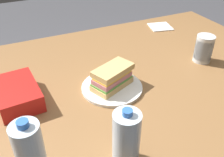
{
  "coord_description": "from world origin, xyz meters",
  "views": [
    {
      "loc": [
        -0.46,
        -0.84,
        1.39
      ],
      "look_at": [
        -0.1,
        -0.07,
        0.82
      ],
      "focal_mm": 40.58,
      "sensor_mm": 36.0,
      "label": 1
    }
  ],
  "objects_px": {
    "sandwich": "(112,77)",
    "water_bottle_spare": "(126,139)",
    "paper_plate": "(112,87)",
    "chip_bag": "(17,93)",
    "plastic_cup_stack": "(204,49)",
    "dining_table": "(125,89)"
  },
  "relations": [
    {
      "from": "paper_plate",
      "to": "dining_table",
      "type": "bearing_deg",
      "value": 35.16
    },
    {
      "from": "sandwich",
      "to": "plastic_cup_stack",
      "type": "xyz_separation_m",
      "value": [
        0.49,
        0.02,
        0.01
      ]
    },
    {
      "from": "paper_plate",
      "to": "water_bottle_spare",
      "type": "height_order",
      "value": "water_bottle_spare"
    },
    {
      "from": "sandwich",
      "to": "water_bottle_spare",
      "type": "distance_m",
      "value": 0.37
    },
    {
      "from": "dining_table",
      "to": "sandwich",
      "type": "distance_m",
      "value": 0.18
    },
    {
      "from": "water_bottle_spare",
      "to": "dining_table",
      "type": "bearing_deg",
      "value": 62.14
    },
    {
      "from": "paper_plate",
      "to": "sandwich",
      "type": "bearing_deg",
      "value": 49.59
    },
    {
      "from": "dining_table",
      "to": "paper_plate",
      "type": "bearing_deg",
      "value": -144.84
    },
    {
      "from": "chip_bag",
      "to": "water_bottle_spare",
      "type": "height_order",
      "value": "water_bottle_spare"
    },
    {
      "from": "chip_bag",
      "to": "water_bottle_spare",
      "type": "xyz_separation_m",
      "value": [
        0.24,
        -0.42,
        0.06
      ]
    },
    {
      "from": "plastic_cup_stack",
      "to": "paper_plate",
      "type": "bearing_deg",
      "value": -177.17
    },
    {
      "from": "water_bottle_spare",
      "to": "chip_bag",
      "type": "bearing_deg",
      "value": 119.88
    },
    {
      "from": "chip_bag",
      "to": "plastic_cup_stack",
      "type": "distance_m",
      "value": 0.86
    },
    {
      "from": "dining_table",
      "to": "sandwich",
      "type": "xyz_separation_m",
      "value": [
        -0.1,
        -0.07,
        0.14
      ]
    },
    {
      "from": "paper_plate",
      "to": "water_bottle_spare",
      "type": "bearing_deg",
      "value": -108.82
    },
    {
      "from": "plastic_cup_stack",
      "to": "water_bottle_spare",
      "type": "height_order",
      "value": "water_bottle_spare"
    },
    {
      "from": "paper_plate",
      "to": "chip_bag",
      "type": "bearing_deg",
      "value": 167.41
    },
    {
      "from": "dining_table",
      "to": "sandwich",
      "type": "bearing_deg",
      "value": -145.33
    },
    {
      "from": "water_bottle_spare",
      "to": "sandwich",
      "type": "bearing_deg",
      "value": 70.94
    },
    {
      "from": "water_bottle_spare",
      "to": "plastic_cup_stack",
      "type": "bearing_deg",
      "value": 31.04
    },
    {
      "from": "dining_table",
      "to": "chip_bag",
      "type": "bearing_deg",
      "value": 178.99
    },
    {
      "from": "dining_table",
      "to": "chip_bag",
      "type": "relative_size",
      "value": 7.13
    }
  ]
}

